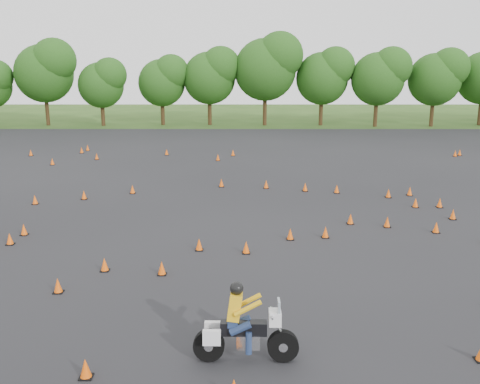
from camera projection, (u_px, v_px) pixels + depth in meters
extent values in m
plane|color=#2D5119|center=(240.00, 246.00, 20.92)|extent=(140.00, 140.00, 0.00)
plane|color=black|center=(240.00, 206.00, 26.75)|extent=(62.00, 62.00, 0.00)
cone|color=#FF5C0A|center=(290.00, 234.00, 21.62)|extent=(0.26, 0.26, 0.45)
cone|color=#FF5C0A|center=(58.00, 286.00, 16.67)|extent=(0.26, 0.26, 0.45)
cone|color=#FF5C0A|center=(305.00, 187.00, 29.67)|extent=(0.26, 0.26, 0.45)
cone|color=#FF5C0A|center=(410.00, 191.00, 28.70)|extent=(0.26, 0.26, 0.45)
cone|color=#FF5C0A|center=(132.00, 189.00, 29.16)|extent=(0.26, 0.26, 0.45)
cone|color=#FF5C0A|center=(233.00, 153.00, 40.72)|extent=(0.26, 0.26, 0.45)
cone|color=#FF5C0A|center=(453.00, 215.00, 24.38)|extent=(0.26, 0.26, 0.45)
cone|color=#FF5C0A|center=(97.00, 156.00, 39.18)|extent=(0.26, 0.26, 0.45)
cone|color=#FF5C0A|center=(86.00, 369.00, 12.18)|extent=(0.26, 0.26, 0.45)
cone|color=#FF5C0A|center=(162.00, 268.00, 18.07)|extent=(0.26, 0.26, 0.45)
cone|color=#FF5C0A|center=(10.00, 239.00, 21.04)|extent=(0.26, 0.26, 0.45)
cone|color=#FF5C0A|center=(84.00, 195.00, 27.93)|extent=(0.26, 0.26, 0.45)
cone|color=#FF5C0A|center=(105.00, 265.00, 18.39)|extent=(0.26, 0.26, 0.45)
cone|color=#FF5C0A|center=(82.00, 150.00, 41.91)|extent=(0.26, 0.26, 0.45)
cone|color=#FF5C0A|center=(388.00, 193.00, 28.28)|extent=(0.26, 0.26, 0.45)
cone|color=#FF5C0A|center=(436.00, 228.00, 22.49)|extent=(0.26, 0.26, 0.45)
cone|color=#FF5C0A|center=(35.00, 200.00, 26.96)|extent=(0.26, 0.26, 0.45)
cone|color=#FF5C0A|center=(24.00, 230.00, 22.19)|extent=(0.26, 0.26, 0.45)
cone|color=#FF5C0A|center=(218.00, 158.00, 38.77)|extent=(0.26, 0.26, 0.45)
cone|color=#FF5C0A|center=(167.00, 152.00, 41.05)|extent=(0.26, 0.26, 0.45)
cone|color=#FF5C0A|center=(266.00, 184.00, 30.33)|extent=(0.26, 0.26, 0.45)
cone|color=#FF5C0A|center=(416.00, 203.00, 26.39)|extent=(0.26, 0.26, 0.45)
cone|color=#FF5C0A|center=(199.00, 245.00, 20.40)|extent=(0.26, 0.26, 0.45)
cone|color=#FF5C0A|center=(221.00, 183.00, 30.68)|extent=(0.26, 0.26, 0.45)
cone|color=#FF5C0A|center=(337.00, 189.00, 29.25)|extent=(0.26, 0.26, 0.45)
cone|color=#FF5C0A|center=(350.00, 219.00, 23.69)|extent=(0.26, 0.26, 0.45)
cone|color=#FF5C0A|center=(246.00, 248.00, 20.08)|extent=(0.26, 0.26, 0.45)
cone|color=#FF5C0A|center=(440.00, 203.00, 26.36)|extent=(0.26, 0.26, 0.45)
cone|color=#FF5C0A|center=(325.00, 232.00, 21.85)|extent=(0.26, 0.26, 0.45)
cone|color=#FF5C0A|center=(455.00, 154.00, 40.42)|extent=(0.26, 0.26, 0.45)
cone|color=#FF5C0A|center=(52.00, 162.00, 37.16)|extent=(0.26, 0.26, 0.45)
cone|color=#FF5C0A|center=(387.00, 222.00, 23.24)|extent=(0.26, 0.26, 0.45)
cone|color=#FF5C0A|center=(88.00, 148.00, 43.03)|extent=(0.26, 0.26, 0.45)
cone|color=#FF5C0A|center=(31.00, 153.00, 40.71)|extent=(0.26, 0.26, 0.45)
cone|color=#FF5C0A|center=(460.00, 153.00, 40.81)|extent=(0.26, 0.26, 0.45)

